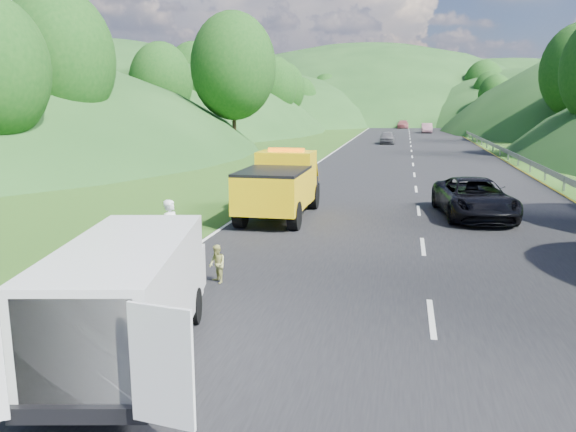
% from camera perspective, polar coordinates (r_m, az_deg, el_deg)
% --- Properties ---
extents(ground, '(320.00, 320.00, 0.00)m').
position_cam_1_polar(ground, '(14.15, 1.71, -6.55)').
color(ground, '#38661E').
rests_on(ground, ground).
extents(road_surface, '(14.00, 200.00, 0.02)m').
position_cam_1_polar(road_surface, '(53.45, 12.43, 6.47)').
color(road_surface, black).
rests_on(road_surface, ground).
extents(guardrail, '(0.06, 140.00, 1.52)m').
position_cam_1_polar(guardrail, '(66.39, 18.68, 7.04)').
color(guardrail, gray).
rests_on(guardrail, ground).
extents(tree_line_left, '(14.00, 140.00, 14.00)m').
position_cam_1_polar(tree_line_left, '(76.42, -4.61, 8.10)').
color(tree_line_left, '#245117').
rests_on(tree_line_left, ground).
extents(hills_backdrop, '(201.00, 288.60, 44.00)m').
position_cam_1_polar(hills_backdrop, '(148.09, 13.45, 9.41)').
color(hills_backdrop, '#2D5B23').
rests_on(hills_backdrop, ground).
extents(tow_truck, '(2.33, 6.06, 2.60)m').
position_cam_1_polar(tow_truck, '(21.59, -0.79, 3.17)').
color(tow_truck, black).
rests_on(tow_truck, ground).
extents(white_van, '(3.66, 6.24, 2.08)m').
position_cam_1_polar(white_van, '(10.09, -15.84, -7.44)').
color(white_van, black).
rests_on(white_van, ground).
extents(woman, '(0.58, 0.71, 1.74)m').
position_cam_1_polar(woman, '(16.09, -11.61, -4.56)').
color(woman, white).
rests_on(woman, ground).
extents(child, '(0.58, 0.58, 0.95)m').
position_cam_1_polar(child, '(14.02, -7.17, -6.81)').
color(child, tan).
rests_on(child, ground).
extents(worker, '(1.19, 0.79, 1.73)m').
position_cam_1_polar(worker, '(9.03, -19.89, -18.21)').
color(worker, black).
rests_on(worker, ground).
extents(suitcase, '(0.40, 0.29, 0.58)m').
position_cam_1_polar(suitcase, '(15.37, -14.41, -4.34)').
color(suitcase, '#65634C').
rests_on(suitcase, ground).
extents(spare_tire, '(0.62, 0.62, 0.20)m').
position_cam_1_polar(spare_tire, '(9.39, -14.48, -16.66)').
color(spare_tire, black).
rests_on(spare_tire, ground).
extents(passing_suv, '(3.11, 5.64, 1.50)m').
position_cam_1_polar(passing_suv, '(22.94, 18.27, -0.14)').
color(passing_suv, black).
rests_on(passing_suv, ground).
extents(dist_car_a, '(1.59, 3.96, 1.35)m').
position_cam_1_polar(dist_car_a, '(62.41, 10.05, 7.23)').
color(dist_car_a, '#49484D').
rests_on(dist_car_a, ground).
extents(dist_car_b, '(1.50, 4.30, 1.42)m').
position_cam_1_polar(dist_car_b, '(86.45, 13.90, 8.19)').
color(dist_car_b, '#815663').
rests_on(dist_car_b, ground).
extents(dist_car_c, '(1.91, 4.71, 1.37)m').
position_cam_1_polar(dist_car_c, '(101.35, 11.59, 8.71)').
color(dist_car_c, '#984C4F').
rests_on(dist_car_c, ground).
extents(dist_car_d, '(1.59, 3.96, 1.35)m').
position_cam_1_polar(dist_car_d, '(118.61, 13.17, 9.00)').
color(dist_car_d, '#5D4875').
rests_on(dist_car_d, ground).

